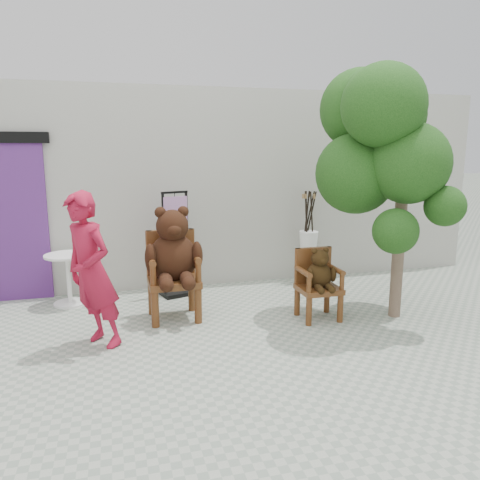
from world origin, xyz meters
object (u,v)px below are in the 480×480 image
at_px(person, 92,272).
at_px(cafe_table, 68,273).
at_px(chair_small, 318,276).
at_px(display_stand, 176,256).
at_px(chair_big, 173,257).
at_px(stool_bucket, 308,242).
at_px(tree, 383,139).

distance_m(person, cafe_table, 1.68).
distance_m(chair_small, person, 2.69).
xyz_separation_m(chair_small, display_stand, (-1.58, 1.42, 0.05)).
bearing_deg(chair_big, display_stand, 80.36).
xyz_separation_m(cafe_table, stool_bucket, (3.60, 0.20, 0.20)).
xyz_separation_m(chair_big, person, (-0.93, -0.67, 0.05)).
height_order(person, stool_bucket, person).
bearing_deg(cafe_table, stool_bucket, 3.17).
xyz_separation_m(cafe_table, display_stand, (1.48, 0.04, 0.14)).
bearing_deg(chair_small, chair_big, 165.07).
height_order(cafe_table, tree, tree).
height_order(chair_small, person, person).
height_order(person, display_stand, person).
distance_m(chair_big, cafe_table, 1.64).
height_order(chair_big, tree, tree).
xyz_separation_m(chair_big, tree, (2.45, -0.59, 1.42)).
height_order(person, cafe_table, person).
xyz_separation_m(chair_big, display_stand, (0.16, 0.95, -0.21)).
bearing_deg(stool_bucket, person, -151.04).
bearing_deg(chair_big, cafe_table, 145.21).
distance_m(chair_big, stool_bucket, 2.55).
xyz_separation_m(chair_small, cafe_table, (-3.05, 1.38, -0.10)).
relative_size(person, cafe_table, 2.39).
bearing_deg(display_stand, stool_bucket, -12.94).
bearing_deg(stool_bucket, cafe_table, -176.83).
bearing_deg(person, tree, 51.30).
bearing_deg(display_stand, chair_big, -116.82).
xyz_separation_m(chair_big, cafe_table, (-1.31, 0.91, -0.35)).
bearing_deg(tree, stool_bucket, 95.55).
bearing_deg(chair_small, cafe_table, 155.73).
relative_size(person, stool_bucket, 1.16).
distance_m(display_stand, tree, 3.21).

